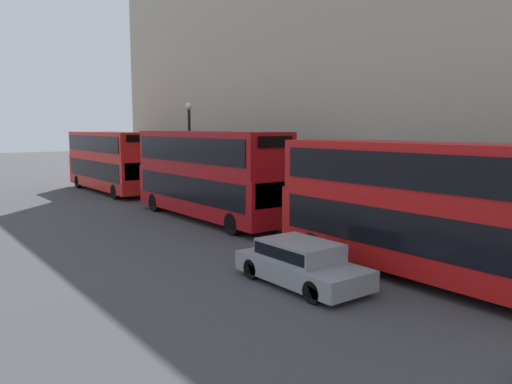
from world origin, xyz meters
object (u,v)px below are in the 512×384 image
Objects in this scene: car_hatchback at (301,262)px; pedestrian at (230,197)px; bus_second_in_queue at (208,171)px; bus_third_in_queue at (110,159)px; bus_leading at (435,206)px.

car_hatchback is 13.39m from pedestrian.
bus_second_in_queue reaches higher than pedestrian.
bus_third_in_queue is at bearing 82.14° from car_hatchback.
bus_third_in_queue is at bearing 90.00° from bus_second_in_queue.
bus_leading is 6.34× the size of pedestrian.
bus_leading is 4.38m from car_hatchback.
car_hatchback is 2.42× the size of pedestrian.
pedestrian is at bearing 65.37° from car_hatchback.
bus_third_in_queue reaches higher than car_hatchback.
bus_second_in_queue is (-0.00, 13.12, 0.13)m from bus_leading.
pedestrian is at bearing -80.06° from bus_third_in_queue.
car_hatchback is at bearing -97.86° from bus_third_in_queue.
bus_second_in_queue is 11.56m from car_hatchback.
car_hatchback is (-3.40, 2.22, -1.65)m from bus_leading.
car_hatchback is (-3.40, -10.91, -1.78)m from bus_second_in_queue.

